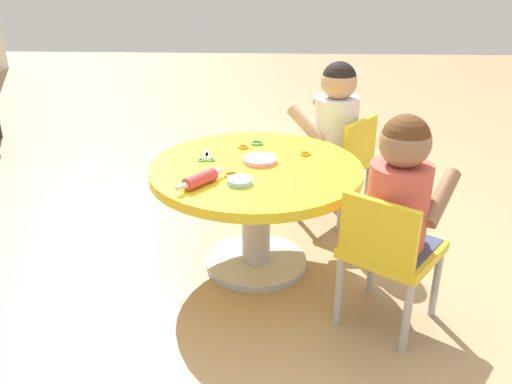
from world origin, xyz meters
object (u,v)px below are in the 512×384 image
craft_table (256,192)px  child_chair_right (340,162)px  child_chair_left (388,251)px  seated_child_right (336,116)px  rolling_pin (200,179)px  seated_child_left (400,188)px  craft_scissors (207,158)px

craft_table → child_chair_right: bearing=-40.1°
craft_table → child_chair_left: child_chair_left is taller
child_chair_right → seated_child_right: 0.23m
child_chair_left → rolling_pin: size_ratio=2.76×
child_chair_right → rolling_pin: (-0.67, 0.59, 0.18)m
child_chair_left → seated_child_right: (0.88, 0.11, 0.23)m
seated_child_left → craft_scissors: size_ratio=3.72×
child_chair_right → craft_scissors: child_chair_right is taller
child_chair_left → child_chair_right: bearing=5.5°
craft_table → child_chair_left: bearing=-128.9°
craft_table → rolling_pin: (-0.20, 0.20, 0.14)m
seated_child_right → rolling_pin: (-0.69, 0.56, -0.04)m
seated_child_left → craft_scissors: seated_child_left is taller
child_chair_left → seated_child_right: bearing=7.4°
seated_child_left → rolling_pin: 0.71m
child_chair_left → child_chair_right: (0.85, 0.08, 0.00)m
seated_child_right → rolling_pin: size_ratio=2.62×
seated_child_right → rolling_pin: seated_child_right is taller
child_chair_left → craft_scissors: size_ratio=3.91×
child_chair_left → rolling_pin: 0.72m
seated_child_left → child_chair_right: size_ratio=0.95×
craft_table → rolling_pin: bearing=135.6°
rolling_pin → craft_table: bearing=-44.4°
craft_table → craft_scissors: 0.25m
rolling_pin → child_chair_right: bearing=-41.5°
craft_table → seated_child_left: seated_child_left is taller
craft_table → seated_child_left: bearing=-125.2°
craft_table → rolling_pin: 0.32m
child_chair_left → rolling_pin: (0.18, 0.67, 0.18)m
child_chair_left → child_chair_right: same height
seated_child_left → child_chair_right: (0.82, 0.10, -0.23)m
seated_child_right → child_chair_right: bearing=-126.9°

